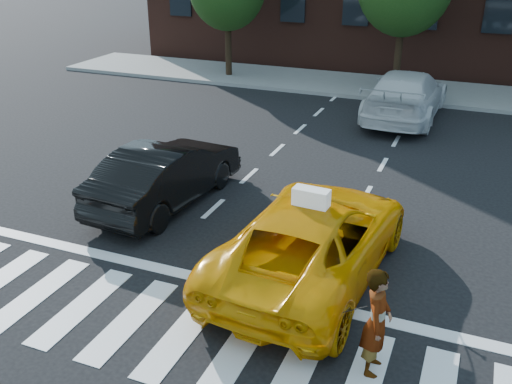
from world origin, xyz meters
The scene contains 10 objects.
ground centered at (0.00, 0.00, 0.00)m, with size 120.00×120.00×0.00m, color black.
crosswalk centered at (0.00, 0.00, 0.01)m, with size 13.00×2.40×0.01m, color silver.
stop_line centered at (0.00, 1.60, 0.01)m, with size 12.00×0.30×0.01m, color silver.
sidewalk_far centered at (0.00, 17.50, 0.07)m, with size 30.00×4.00×0.15m, color slate.
taxi centered at (1.40, 2.56, 0.77)m, with size 2.56×5.56×1.54m, color orange.
black_sedan centered at (-2.78, 4.31, 0.76)m, with size 1.60×4.60×1.52m, color black.
white_suv centered at (1.40, 13.68, 0.84)m, with size 2.35×5.78×1.68m, color silver.
woman centered at (3.04, 0.36, 0.87)m, with size 0.63×0.41×1.73m, color #999999.
dog centered at (1.67, 0.51, 0.18)m, with size 0.53×0.34×0.31m.
taxi_sign centered at (1.40, 2.36, 1.70)m, with size 0.65×0.28×0.32m, color white.
Camera 1 is at (3.98, -6.51, 5.96)m, focal length 40.00 mm.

